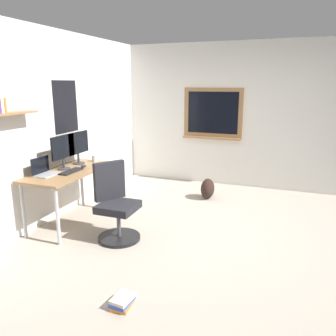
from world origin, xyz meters
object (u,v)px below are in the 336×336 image
(desk, at_px, (70,176))
(backpack, at_px, (208,189))
(office_chair, at_px, (116,207))
(coffee_mug, at_px, (95,158))
(book_stack_on_floor, at_px, (122,302))
(keyboard, at_px, (71,171))
(computer_mouse, at_px, (84,166))
(monitor_secondary, at_px, (78,145))
(laptop, at_px, (44,171))
(monitor_primary, at_px, (63,150))

(desk, distance_m, backpack, 2.28)
(office_chair, bearing_deg, desk, 75.82)
(coffee_mug, xyz_separation_m, book_stack_on_floor, (-1.95, -1.48, -0.74))
(keyboard, height_order, computer_mouse, computer_mouse)
(monitor_secondary, height_order, keyboard, monitor_secondary)
(backpack, bearing_deg, monitor_secondary, 128.23)
(laptop, distance_m, backpack, 2.62)
(computer_mouse, relative_size, book_stack_on_floor, 0.46)
(desk, bearing_deg, coffee_mug, -2.87)
(desk, height_order, monitor_secondary, monitor_secondary)
(monitor_secondary, xyz_separation_m, book_stack_on_floor, (-1.75, -1.61, -0.97))
(keyboard, relative_size, computer_mouse, 3.56)
(office_chair, relative_size, coffee_mug, 10.33)
(monitor_primary, relative_size, computer_mouse, 4.46)
(coffee_mug, bearing_deg, monitor_secondary, 147.30)
(keyboard, xyz_separation_m, coffee_mug, (0.64, 0.05, 0.04))
(laptop, xyz_separation_m, monitor_secondary, (0.67, -0.05, 0.22))
(laptop, bearing_deg, keyboard, -44.11)
(desk, relative_size, coffee_mug, 14.66)
(office_chair, bearing_deg, monitor_secondary, 57.61)
(laptop, height_order, book_stack_on_floor, laptop)
(coffee_mug, distance_m, book_stack_on_floor, 2.56)
(laptop, distance_m, book_stack_on_floor, 2.12)
(monitor_primary, relative_size, backpack, 1.36)
(monitor_primary, distance_m, book_stack_on_floor, 2.35)
(computer_mouse, bearing_deg, keyboard, 180.00)
(office_chair, relative_size, book_stack_on_floor, 4.25)
(office_chair, relative_size, laptop, 3.06)
(keyboard, bearing_deg, book_stack_on_floor, -132.44)
(laptop, relative_size, monitor_secondary, 0.67)
(monitor_primary, bearing_deg, desk, -108.33)
(office_chair, distance_m, monitor_secondary, 1.23)
(laptop, distance_m, computer_mouse, 0.57)
(laptop, height_order, computer_mouse, laptop)
(computer_mouse, bearing_deg, monitor_secondary, 48.77)
(laptop, distance_m, monitor_secondary, 0.71)
(computer_mouse, bearing_deg, book_stack_on_floor, -137.98)
(monitor_secondary, bearing_deg, book_stack_on_floor, -137.30)
(coffee_mug, bearing_deg, monitor_primary, 166.42)
(laptop, height_order, coffee_mug, laptop)
(keyboard, relative_size, coffee_mug, 4.02)
(book_stack_on_floor, bearing_deg, monitor_secondary, 42.70)
(backpack, bearing_deg, keyboard, 140.09)
(computer_mouse, xyz_separation_m, book_stack_on_floor, (-1.59, -1.43, -0.72))
(desk, distance_m, computer_mouse, 0.25)
(desk, xyz_separation_m, monitor_secondary, (0.37, 0.10, 0.35))
(monitor_primary, bearing_deg, monitor_secondary, 0.00)
(desk, xyz_separation_m, computer_mouse, (0.21, -0.08, 0.10))
(keyboard, bearing_deg, monitor_primary, 60.75)
(desk, height_order, book_stack_on_floor, desk)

